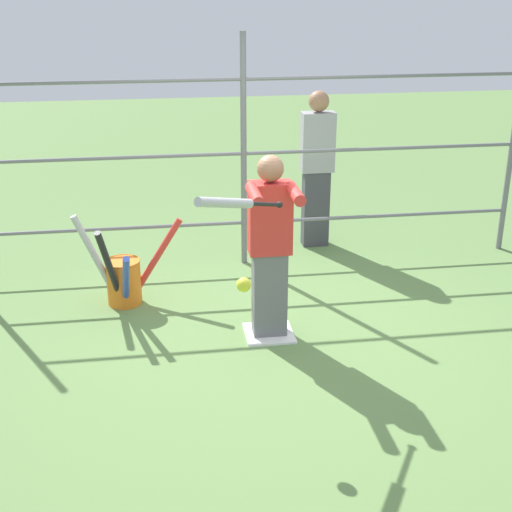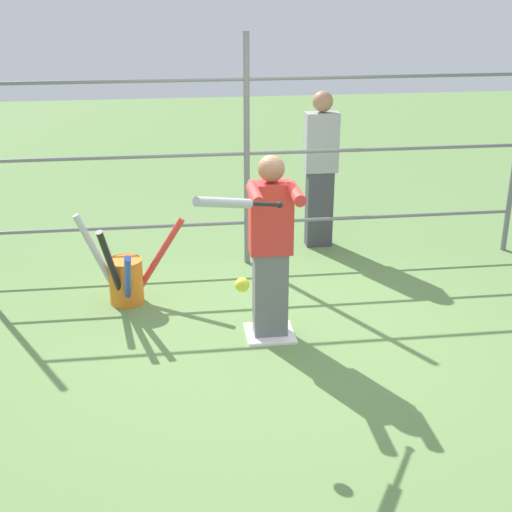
# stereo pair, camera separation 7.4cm
# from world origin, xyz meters

# --- Properties ---
(ground_plane) EXTENTS (24.00, 24.00, 0.00)m
(ground_plane) POSITION_xyz_m (0.00, 0.00, 0.00)
(ground_plane) COLOR #608447
(home_plate) EXTENTS (0.40, 0.40, 0.02)m
(home_plate) POSITION_xyz_m (0.00, 0.00, 0.01)
(home_plate) COLOR white
(home_plate) RESTS_ON ground
(fence_backstop) EXTENTS (5.68, 0.06, 2.31)m
(fence_backstop) POSITION_xyz_m (0.00, -1.60, 1.16)
(fence_backstop) COLOR slate
(fence_backstop) RESTS_ON ground
(batter) EXTENTS (0.39, 0.51, 1.53)m
(batter) POSITION_xyz_m (0.00, 0.02, 0.83)
(batter) COLOR slate
(batter) RESTS_ON ground
(baseball_bat_swinging) EXTENTS (0.67, 0.65, 0.29)m
(baseball_bat_swinging) POSITION_xyz_m (0.38, 0.77, 1.41)
(baseball_bat_swinging) COLOR black
(softball_in_flight) EXTENTS (0.10, 0.10, 0.10)m
(softball_in_flight) POSITION_xyz_m (0.34, 1.05, 0.94)
(softball_in_flight) COLOR yellow
(bat_bucket) EXTENTS (0.98, 0.70, 0.88)m
(bat_bucket) POSITION_xyz_m (1.21, -0.77, 0.26)
(bat_bucket) COLOR orange
(bat_bucket) RESTS_ON ground
(bystander_behind_fence) EXTENTS (0.35, 0.22, 1.68)m
(bystander_behind_fence) POSITION_xyz_m (-0.84, -2.01, 0.88)
(bystander_behind_fence) COLOR #3F3F47
(bystander_behind_fence) RESTS_ON ground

